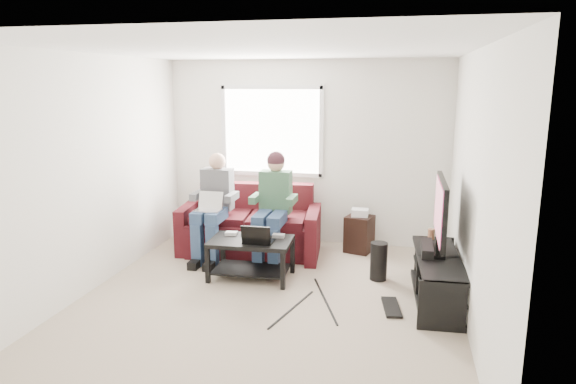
{
  "coord_description": "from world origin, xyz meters",
  "views": [
    {
      "loc": [
        1.33,
        -4.89,
        2.29
      ],
      "look_at": [
        0.1,
        0.6,
        1.08
      ],
      "focal_mm": 32.0,
      "sensor_mm": 36.0,
      "label": 1
    }
  ],
  "objects_px": {
    "coffee_table": "(251,249)",
    "tv": "(441,212)",
    "end_table": "(359,232)",
    "sofa": "(251,228)",
    "subwoofer": "(379,261)",
    "tv_stand": "(437,281)"
  },
  "relations": [
    {
      "from": "coffee_table",
      "to": "tv_stand",
      "type": "bearing_deg",
      "value": -4.97
    },
    {
      "from": "coffee_table",
      "to": "end_table",
      "type": "xyz_separation_m",
      "value": [
        1.17,
        1.26,
        -0.08
      ]
    },
    {
      "from": "subwoofer",
      "to": "end_table",
      "type": "distance_m",
      "value": 1.04
    },
    {
      "from": "end_table",
      "to": "tv",
      "type": "bearing_deg",
      "value": -54.92
    },
    {
      "from": "sofa",
      "to": "tv",
      "type": "height_order",
      "value": "tv"
    },
    {
      "from": "sofa",
      "to": "subwoofer",
      "type": "relative_size",
      "value": 4.41
    },
    {
      "from": "tv_stand",
      "to": "tv",
      "type": "xyz_separation_m",
      "value": [
        -0.0,
        0.1,
        0.73
      ]
    },
    {
      "from": "tv_stand",
      "to": "end_table",
      "type": "relative_size",
      "value": 2.48
    },
    {
      "from": "tv",
      "to": "end_table",
      "type": "xyz_separation_m",
      "value": [
        -0.95,
        1.35,
        -0.68
      ]
    },
    {
      "from": "tv_stand",
      "to": "end_table",
      "type": "bearing_deg",
      "value": 123.25
    },
    {
      "from": "coffee_table",
      "to": "subwoofer",
      "type": "distance_m",
      "value": 1.51
    },
    {
      "from": "sofa",
      "to": "end_table",
      "type": "height_order",
      "value": "sofa"
    },
    {
      "from": "tv",
      "to": "end_table",
      "type": "relative_size",
      "value": 1.83
    },
    {
      "from": "sofa",
      "to": "tv_stand",
      "type": "height_order",
      "value": "sofa"
    },
    {
      "from": "sofa",
      "to": "coffee_table",
      "type": "xyz_separation_m",
      "value": [
        0.29,
        -0.96,
        0.02
      ]
    },
    {
      "from": "tv",
      "to": "subwoofer",
      "type": "bearing_deg",
      "value": 150.58
    },
    {
      "from": "coffee_table",
      "to": "tv",
      "type": "height_order",
      "value": "tv"
    },
    {
      "from": "sofa",
      "to": "subwoofer",
      "type": "bearing_deg",
      "value": -21.24
    },
    {
      "from": "tv_stand",
      "to": "subwoofer",
      "type": "height_order",
      "value": "tv_stand"
    },
    {
      "from": "subwoofer",
      "to": "tv",
      "type": "bearing_deg",
      "value": -29.42
    },
    {
      "from": "tv_stand",
      "to": "subwoofer",
      "type": "relative_size",
      "value": 3.3
    },
    {
      "from": "tv",
      "to": "end_table",
      "type": "height_order",
      "value": "tv"
    }
  ]
}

